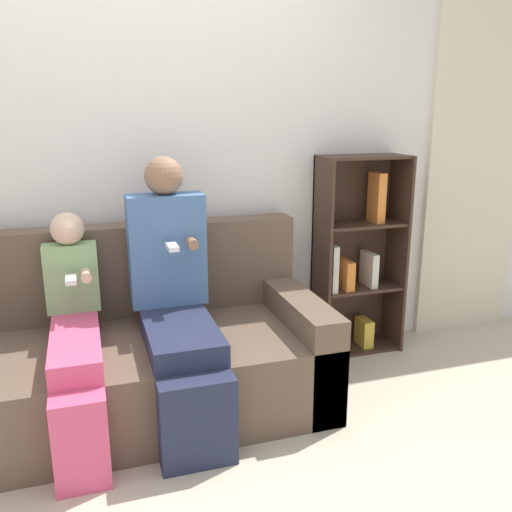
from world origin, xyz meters
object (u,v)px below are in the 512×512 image
object	(u,v)px
adult_seated	(175,292)
bookshelf	(356,257)
child_seated	(75,336)
couch	(115,360)

from	to	relation	value
adult_seated	bookshelf	size ratio (longest dim) A/B	1.03
adult_seated	child_seated	size ratio (longest dim) A/B	1.26
bookshelf	child_seated	bearing A→B (deg)	-163.64
child_seated	bookshelf	bearing A→B (deg)	16.36
bookshelf	couch	bearing A→B (deg)	-167.46
adult_seated	child_seated	bearing A→B (deg)	-171.37
couch	bookshelf	size ratio (longest dim) A/B	1.70
couch	bookshelf	distance (m)	1.60
adult_seated	couch	bearing A→B (deg)	164.28
couch	child_seated	bearing A→B (deg)	-137.43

